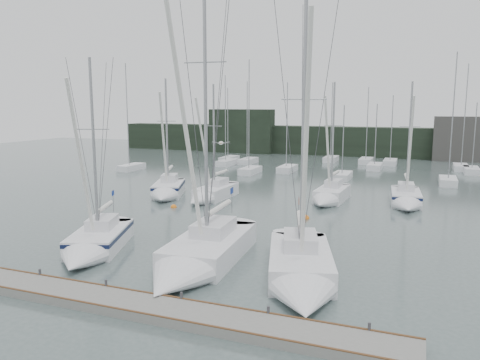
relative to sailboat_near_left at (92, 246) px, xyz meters
name	(u,v)px	position (x,y,z in m)	size (l,w,h in m)	color
ground	(185,271)	(6.36, -0.41, -0.56)	(160.00, 160.00, 0.00)	#4A5A59
dock	(131,304)	(6.36, -5.41, -0.36)	(24.00, 2.00, 0.40)	slate
far_treeline	(352,141)	(6.36, 61.59, 1.94)	(90.00, 4.00, 5.00)	black
far_building_left	(241,131)	(-13.64, 59.59, 3.44)	(12.00, 3.00, 8.00)	black
far_building_right	(468,139)	(24.36, 59.59, 2.94)	(10.00, 3.00, 7.00)	#413F3C
mast_forest	(368,167)	(11.12, 42.79, -0.09)	(56.76, 26.30, 14.47)	silver
sailboat_near_left	(92,246)	(0.00, 0.00, 0.00)	(5.48, 8.67, 12.48)	silver
sailboat_near_center	(195,260)	(6.88, -0.26, 0.05)	(4.32, 11.59, 18.81)	silver
sailboat_near_right	(302,276)	(12.75, -0.40, 0.03)	(5.73, 10.23, 15.39)	silver
sailboat_mid_a	(167,191)	(-4.79, 16.89, 0.07)	(5.13, 7.86, 12.11)	silver
sailboat_mid_b	(209,195)	(-0.35, 17.00, -0.02)	(2.59, 7.79, 11.45)	silver
sailboat_mid_c	(329,197)	(10.18, 19.99, 0.01)	(2.73, 7.35, 11.57)	silver
sailboat_mid_d	(406,200)	(16.80, 20.98, 0.01)	(3.07, 7.60, 11.61)	silver
buoy_b	(305,219)	(9.62, 13.46, -0.56)	(0.62, 0.62, 0.62)	orange
buoy_c	(174,207)	(-1.99, 13.23, -0.56)	(0.54, 0.54, 0.54)	orange
seagull	(221,143)	(7.09, 2.87, 6.09)	(1.02, 0.51, 0.21)	white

